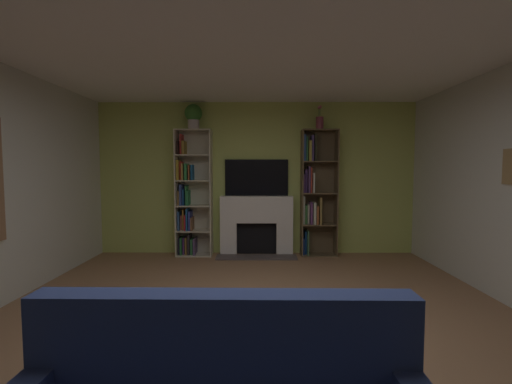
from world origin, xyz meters
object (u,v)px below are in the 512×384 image
at_px(tv, 257,178).
at_px(bookshelf_right, 314,192).
at_px(fireplace, 257,224).
at_px(bookshelf_left, 190,198).
at_px(vase_with_flowers, 320,122).
at_px(potted_plant, 193,115).

xyz_separation_m(tv, bookshelf_right, (1.00, -0.09, -0.25)).
distance_m(fireplace, tv, 0.81).
height_order(bookshelf_left, vase_with_flowers, vase_with_flowers).
bearing_deg(bookshelf_left, potted_plant, -15.99).
bearing_deg(bookshelf_left, fireplace, 0.60).
xyz_separation_m(tv, vase_with_flowers, (1.08, -0.12, 0.95)).
distance_m(bookshelf_left, potted_plant, 1.42).
height_order(fireplace, tv, tv).
distance_m(potted_plant, vase_with_flowers, 2.15).
relative_size(fireplace, bookshelf_left, 0.63).
xyz_separation_m(tv, bookshelf_left, (-1.15, -0.10, -0.36)).
xyz_separation_m(potted_plant, vase_with_flowers, (2.15, -0.00, -0.12)).
bearing_deg(tv, fireplace, -90.00).
relative_size(tv, potted_plant, 2.55).
relative_size(fireplace, bookshelf_right, 0.63).
bearing_deg(potted_plant, bookshelf_left, 164.01).
distance_m(tv, potted_plant, 1.52).
bearing_deg(vase_with_flowers, potted_plant, 179.99).
relative_size(bookshelf_left, bookshelf_right, 1.00).
bearing_deg(bookshelf_left, bookshelf_right, 0.26).
relative_size(bookshelf_right, vase_with_flowers, 5.28).
relative_size(bookshelf_right, potted_plant, 5.01).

